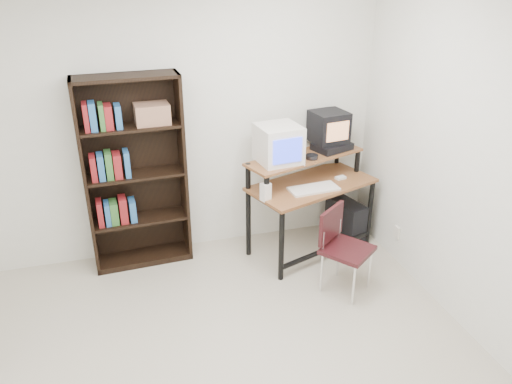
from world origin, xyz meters
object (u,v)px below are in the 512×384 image
object	(u,v)px
computer_desk	(310,187)
school_chair	(341,242)
bookshelf	(134,172)
crt_monitor	(278,144)
crt_tv	(329,127)
pc_tower	(345,220)

from	to	relation	value
computer_desk	school_chair	world-z (taller)	computer_desk
bookshelf	school_chair	bearing A→B (deg)	-33.45
crt_monitor	school_chair	size ratio (longest dim) A/B	0.55
crt_tv	crt_monitor	bearing A→B (deg)	-169.83
crt_tv	computer_desk	bearing A→B (deg)	-146.97
crt_monitor	bookshelf	bearing A→B (deg)	163.03
pc_tower	computer_desk	bearing A→B (deg)	176.08
bookshelf	crt_tv	bearing A→B (deg)	-3.66
school_chair	crt_monitor	bearing A→B (deg)	77.15
computer_desk	crt_tv	world-z (taller)	crt_tv
crt_monitor	bookshelf	size ratio (longest dim) A/B	0.23
school_chair	pc_tower	bearing A→B (deg)	23.85
crt_monitor	school_chair	distance (m)	1.07
pc_tower	school_chair	size ratio (longest dim) A/B	0.58
pc_tower	school_chair	xyz separation A→B (m)	(-0.44, -0.80, 0.26)
computer_desk	school_chair	distance (m)	0.75
crt_monitor	crt_tv	xyz separation A→B (m)	(0.59, 0.20, 0.05)
crt_tv	bookshelf	size ratio (longest dim) A/B	0.20
pc_tower	school_chair	bearing A→B (deg)	-133.62
crt_tv	pc_tower	bearing A→B (deg)	-46.41
computer_desk	bookshelf	xyz separation A→B (m)	(-1.64, 0.27, 0.24)
crt_monitor	pc_tower	world-z (taller)	crt_monitor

